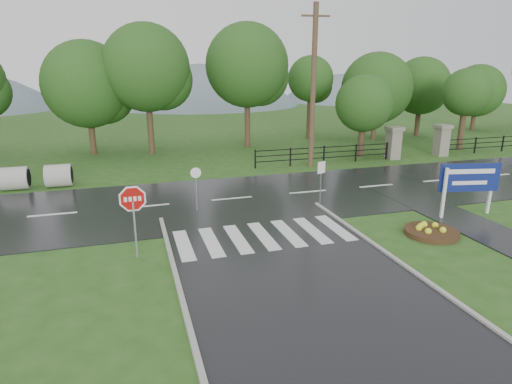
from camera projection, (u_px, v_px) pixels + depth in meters
name	position (u px, v px, depth m)	size (l,w,h in m)	color
ground	(320.00, 305.00, 11.58)	(120.00, 120.00, 0.00)	#29521B
main_road	(232.00, 199.00, 20.76)	(90.00, 8.00, 0.04)	black
walkway	(467.00, 223.00, 17.62)	(2.20, 11.00, 0.04)	#252527
crosswalk	(263.00, 236.00, 16.15)	(6.50, 2.80, 0.02)	silver
pillar_west	(393.00, 142.00, 29.56)	(1.00, 1.00, 2.24)	gray
pillar_east	(442.00, 139.00, 30.67)	(1.00, 1.00, 2.24)	gray
fence_west	(324.00, 153.00, 28.22)	(9.58, 0.08, 1.20)	black
hills	(179.00, 193.00, 76.61)	(102.00, 48.00, 48.00)	slate
treeline	(202.00, 148.00, 33.89)	(83.20, 5.20, 10.00)	#1E4716
stop_sign	(133.00, 205.00, 13.92)	(1.19, 0.06, 2.67)	#939399
estate_billboard	(469.00, 180.00, 18.03)	(2.60, 0.61, 2.31)	silver
flower_bed	(431.00, 231.00, 16.35)	(2.01, 2.01, 0.40)	#332111
reg_sign_small	(321.00, 174.00, 19.63)	(0.44, 0.17, 2.05)	#939399
reg_sign_round	(196.00, 183.00, 18.70)	(0.47, 0.07, 2.00)	#939399
utility_pole_east	(313.00, 87.00, 26.23)	(1.75, 0.33, 9.83)	#473523
entrance_tree_left	(364.00, 104.00, 29.77)	(3.95, 3.95, 5.71)	#3D2B1C
entrance_tree_right	(466.00, 93.00, 32.00)	(3.52, 3.52, 6.14)	#3D2B1C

